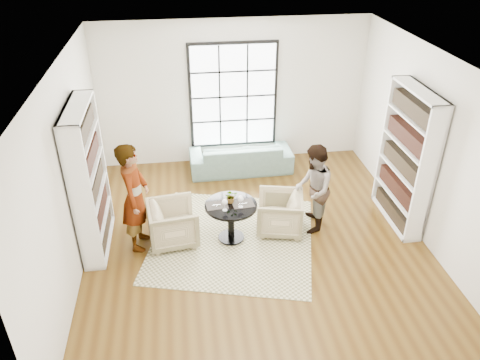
{
  "coord_description": "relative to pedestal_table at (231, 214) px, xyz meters",
  "views": [
    {
      "loc": [
        -1.12,
        -6.11,
        4.81
      ],
      "look_at": [
        -0.22,
        0.4,
        0.96
      ],
      "focal_mm": 35.0,
      "sensor_mm": 36.0,
      "label": 1
    }
  ],
  "objects": [
    {
      "name": "pedestal_table",
      "position": [
        0.0,
        0.0,
        0.0
      ],
      "size": [
        0.85,
        0.85,
        0.68
      ],
      "rotation": [
        0.0,
        0.0,
        0.1
      ],
      "color": "black",
      "rests_on": "ground"
    },
    {
      "name": "armchair_right",
      "position": [
        0.84,
        0.13,
        -0.15
      ],
      "size": [
        0.9,
        0.89,
        0.69
      ],
      "primitive_type": "imported",
      "rotation": [
        0.0,
        0.0,
        -1.8
      ],
      "color": "tan",
      "rests_on": "ground"
    },
    {
      "name": "person_left",
      "position": [
        -1.49,
        0.06,
        0.42
      ],
      "size": [
        0.54,
        0.73,
        1.82
      ],
      "primitive_type": "imported",
      "rotation": [
        0.0,
        0.0,
        1.4
      ],
      "color": "gray",
      "rests_on": "ground"
    },
    {
      "name": "room_shell",
      "position": [
        0.4,
        0.42,
        0.76
      ],
      "size": [
        6.0,
        6.01,
        6.0
      ],
      "color": "silver",
      "rests_on": "ground"
    },
    {
      "name": "sofa",
      "position": [
        0.49,
        2.33,
        -0.19
      ],
      "size": [
        2.11,
        0.86,
        0.61
      ],
      "primitive_type": "imported",
      "rotation": [
        0.0,
        0.0,
        3.16
      ],
      "color": "gray",
      "rests_on": "ground"
    },
    {
      "name": "placemat_left",
      "position": [
        -0.23,
        0.01,
        0.19
      ],
      "size": [
        0.36,
        0.29,
        0.01
      ],
      "primitive_type": "cube",
      "rotation": [
        0.0,
        0.0,
        0.1
      ],
      "color": "black",
      "rests_on": "pedestal_table"
    },
    {
      "name": "armchair_left",
      "position": [
        -0.94,
        0.06,
        -0.14
      ],
      "size": [
        0.87,
        0.85,
        0.71
      ],
      "primitive_type": "imported",
      "rotation": [
        0.0,
        0.0,
        1.7
      ],
      "color": "tan",
      "rests_on": "ground"
    },
    {
      "name": "rug",
      "position": [
        0.02,
        -0.02,
        -0.49
      ],
      "size": [
        3.19,
        3.19,
        0.01
      ],
      "primitive_type": "cube",
      "rotation": [
        0.0,
        0.0,
        -0.26
      ],
      "color": "beige",
      "rests_on": "ground"
    },
    {
      "name": "wine_glass_left",
      "position": [
        -0.11,
        -0.15,
        0.33
      ],
      "size": [
        0.09,
        0.09,
        0.21
      ],
      "color": "silver",
      "rests_on": "pedestal_table"
    },
    {
      "name": "wine_glass_right",
      "position": [
        0.15,
        -0.09,
        0.33
      ],
      "size": [
        0.1,
        0.1,
        0.21
      ],
      "color": "silver",
      "rests_on": "pedestal_table"
    },
    {
      "name": "ground",
      "position": [
        0.4,
        -0.12,
        -0.49
      ],
      "size": [
        6.0,
        6.0,
        0.0
      ],
      "primitive_type": "plane",
      "color": "brown"
    },
    {
      "name": "cutlery_right",
      "position": [
        0.2,
        -0.01,
        0.19
      ],
      "size": [
        0.16,
        0.23,
        0.01
      ],
      "primitive_type": null,
      "rotation": [
        0.0,
        0.0,
        0.1
      ],
      "color": "silver",
      "rests_on": "placemat_right"
    },
    {
      "name": "placemat_right",
      "position": [
        0.2,
        -0.01,
        0.19
      ],
      "size": [
        0.36,
        0.29,
        0.01
      ],
      "primitive_type": "cube",
      "rotation": [
        0.0,
        0.0,
        0.1
      ],
      "color": "black",
      "rests_on": "pedestal_table"
    },
    {
      "name": "cutlery_left",
      "position": [
        -0.23,
        0.01,
        0.19
      ],
      "size": [
        0.16,
        0.23,
        0.01
      ],
      "primitive_type": null,
      "rotation": [
        0.0,
        0.0,
        0.1
      ],
      "color": "silver",
      "rests_on": "placemat_left"
    },
    {
      "name": "flower_centerpiece",
      "position": [
        0.01,
        0.07,
        0.3
      ],
      "size": [
        0.21,
        0.18,
        0.22
      ],
      "primitive_type": "imported",
      "rotation": [
        0.0,
        0.0,
        0.04
      ],
      "color": "gray",
      "rests_on": "pedestal_table"
    },
    {
      "name": "person_right",
      "position": [
        1.39,
        0.13,
        0.28
      ],
      "size": [
        0.76,
        0.88,
        1.55
      ],
      "primitive_type": "imported",
      "rotation": [
        0.0,
        0.0,
        -1.82
      ],
      "color": "gray",
      "rests_on": "ground"
    }
  ]
}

